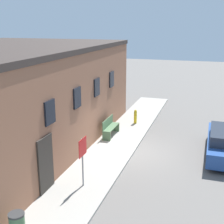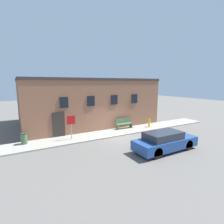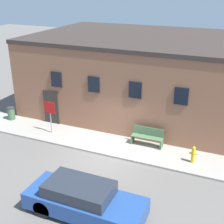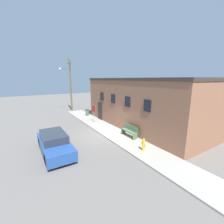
# 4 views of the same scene
# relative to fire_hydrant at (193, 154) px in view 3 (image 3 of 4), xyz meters

# --- Properties ---
(ground_plane) EXTENTS (80.00, 80.00, 0.00)m
(ground_plane) POSITION_rel_fire_hydrant_xyz_m (-4.17, -1.00, -0.54)
(ground_plane) COLOR #66605B
(sidewalk) EXTENTS (22.38, 2.25, 0.11)m
(sidewalk) POSITION_rel_fire_hydrant_xyz_m (-4.17, 0.12, -0.49)
(sidewalk) COLOR #9E998E
(sidewalk) RESTS_ON ground
(brick_building) EXTENTS (13.95, 9.65, 5.04)m
(brick_building) POSITION_rel_fire_hydrant_xyz_m (-4.67, 6.00, 1.98)
(brick_building) COLOR #8E5B42
(brick_building) RESTS_ON ground
(fire_hydrant) EXTENTS (0.38, 0.18, 0.87)m
(fire_hydrant) POSITION_rel_fire_hydrant_xyz_m (0.00, 0.00, 0.00)
(fire_hydrant) COLOR gold
(fire_hydrant) RESTS_ON sidewalk
(stop_sign) EXTENTS (0.67, 0.06, 1.91)m
(stop_sign) POSITION_rel_fire_hydrant_xyz_m (-8.11, 0.04, 0.90)
(stop_sign) COLOR gray
(stop_sign) RESTS_ON sidewalk
(bench) EXTENTS (1.69, 0.44, 0.99)m
(bench) POSITION_rel_fire_hydrant_xyz_m (-2.56, 0.81, 0.06)
(bench) COLOR #4C6B47
(bench) RESTS_ON sidewalk
(trash_bin) EXTENTS (0.47, 0.47, 0.81)m
(trash_bin) POSITION_rel_fire_hydrant_xyz_m (-11.51, 0.65, -0.03)
(trash_bin) COLOR #426642
(trash_bin) RESTS_ON sidewalk
(parked_car) EXTENTS (4.60, 1.70, 1.34)m
(parked_car) POSITION_rel_fire_hydrant_xyz_m (-3.20, -5.22, 0.12)
(parked_car) COLOR black
(parked_car) RESTS_ON ground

